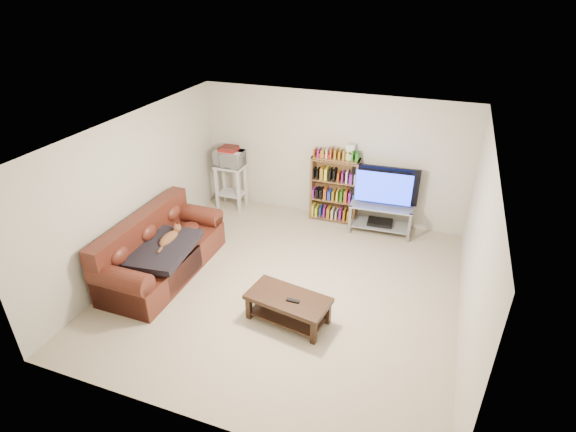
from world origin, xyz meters
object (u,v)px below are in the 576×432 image
at_px(sofa, 159,253).
at_px(bookshelf, 334,189).
at_px(tv_stand, 381,214).
at_px(coffee_table, 288,304).

relative_size(sofa, bookshelf, 1.75).
relative_size(sofa, tv_stand, 1.97).
distance_m(sofa, tv_stand, 3.91).
bearing_deg(tv_stand, coffee_table, -108.00).
bearing_deg(sofa, bookshelf, 50.75).
distance_m(sofa, coffee_table, 2.34).
xyz_separation_m(tv_stand, bookshelf, (-0.92, 0.15, 0.28)).
height_order(tv_stand, bookshelf, bookshelf).
bearing_deg(bookshelf, sofa, -129.89).
height_order(coffee_table, bookshelf, bookshelf).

